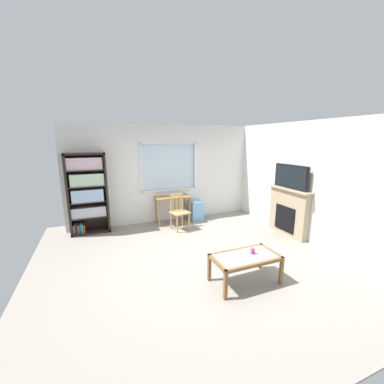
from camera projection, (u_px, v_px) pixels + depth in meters
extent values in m
cube|color=gray|center=(199.00, 256.00, 4.74)|extent=(6.10, 5.78, 0.02)
cube|color=silver|center=(165.00, 205.00, 6.81)|extent=(5.10, 0.12, 0.85)
cube|color=silver|center=(163.00, 133.00, 6.38)|extent=(5.10, 0.12, 0.49)
cube|color=silver|center=(102.00, 170.00, 5.98)|extent=(1.90, 0.12, 1.32)
cube|color=silver|center=(219.00, 165.00, 7.21)|extent=(1.64, 0.12, 1.32)
cube|color=silver|center=(168.00, 167.00, 6.63)|extent=(1.55, 0.02, 1.32)
cube|color=white|center=(169.00, 190.00, 6.71)|extent=(1.61, 0.06, 0.03)
cube|color=white|center=(168.00, 143.00, 6.43)|extent=(1.61, 0.06, 0.03)
cube|color=white|center=(141.00, 168.00, 6.28)|extent=(0.03, 0.06, 1.32)
cube|color=white|center=(195.00, 166.00, 6.85)|extent=(0.03, 0.06, 1.32)
cube|color=silver|center=(304.00, 181.00, 5.42)|extent=(0.12, 4.98, 2.65)
cube|color=black|center=(68.00, 195.00, 5.58)|extent=(0.05, 0.38, 1.96)
cube|color=black|center=(107.00, 192.00, 5.89)|extent=(0.05, 0.38, 1.96)
cube|color=black|center=(84.00, 154.00, 5.53)|extent=(0.90, 0.38, 0.05)
cube|color=black|center=(92.00, 231.00, 5.94)|extent=(0.90, 0.38, 0.05)
cube|color=black|center=(88.00, 192.00, 5.90)|extent=(0.90, 0.02, 1.96)
cube|color=black|center=(90.00, 217.00, 5.86)|extent=(0.85, 0.36, 0.02)
cube|color=black|center=(89.00, 201.00, 5.77)|extent=(0.85, 0.36, 0.02)
cube|color=black|center=(87.00, 186.00, 5.69)|extent=(0.85, 0.36, 0.02)
cube|color=black|center=(86.00, 170.00, 5.61)|extent=(0.85, 0.36, 0.02)
cube|color=#B2B2BC|center=(89.00, 211.00, 5.82)|extent=(0.77, 0.28, 0.24)
cube|color=#9EBCDB|center=(88.00, 195.00, 5.73)|extent=(0.70, 0.31, 0.30)
cube|color=#B7D6B2|center=(87.00, 180.00, 5.66)|extent=(0.74, 0.29, 0.29)
cube|color=beige|center=(85.00, 164.00, 5.57)|extent=(0.77, 0.27, 0.28)
cube|color=white|center=(74.00, 229.00, 5.75)|extent=(0.02, 0.21, 0.20)
cube|color=purple|center=(75.00, 228.00, 5.76)|extent=(0.02, 0.22, 0.25)
cube|color=black|center=(77.00, 227.00, 5.77)|extent=(0.02, 0.30, 0.27)
cube|color=orange|center=(78.00, 228.00, 5.79)|extent=(0.02, 0.25, 0.21)
cube|color=#286BB2|center=(80.00, 228.00, 5.80)|extent=(0.02, 0.23, 0.20)
cube|color=#286BB2|center=(81.00, 227.00, 5.81)|extent=(0.03, 0.21, 0.24)
cube|color=green|center=(83.00, 227.00, 5.82)|extent=(0.03, 0.30, 0.21)
cube|color=red|center=(84.00, 228.00, 5.84)|extent=(0.03, 0.25, 0.19)
cube|color=olive|center=(173.00, 197.00, 6.47)|extent=(0.95, 0.46, 0.03)
cylinder|color=olive|center=(159.00, 214.00, 6.23)|extent=(0.04, 0.04, 0.72)
cylinder|color=olive|center=(190.00, 210.00, 6.54)|extent=(0.04, 0.04, 0.72)
cylinder|color=olive|center=(156.00, 210.00, 6.56)|extent=(0.04, 0.04, 0.72)
cylinder|color=olive|center=(185.00, 207.00, 6.87)|extent=(0.04, 0.04, 0.72)
cube|color=tan|center=(180.00, 212.00, 6.04)|extent=(0.49, 0.47, 0.04)
cylinder|color=tan|center=(177.00, 224.00, 5.87)|extent=(0.04, 0.04, 0.43)
cylinder|color=tan|center=(189.00, 222.00, 6.05)|extent=(0.04, 0.04, 0.43)
cylinder|color=tan|center=(171.00, 221.00, 6.13)|extent=(0.04, 0.04, 0.43)
cylinder|color=tan|center=(182.00, 218.00, 6.31)|extent=(0.04, 0.04, 0.43)
cylinder|color=tan|center=(171.00, 203.00, 6.03)|extent=(0.04, 0.04, 0.45)
cylinder|color=tan|center=(182.00, 202.00, 6.21)|extent=(0.04, 0.04, 0.45)
cube|color=tan|center=(177.00, 195.00, 6.08)|extent=(0.36, 0.10, 0.06)
cylinder|color=tan|center=(173.00, 204.00, 6.07)|extent=(0.02, 0.02, 0.35)
cylinder|color=tan|center=(177.00, 204.00, 6.13)|extent=(0.02, 0.02, 0.35)
cylinder|color=tan|center=(180.00, 203.00, 6.18)|extent=(0.02, 0.02, 0.35)
cube|color=#72ADDB|center=(196.00, 210.00, 6.88)|extent=(0.35, 0.40, 0.54)
cube|color=tan|center=(288.00, 212.00, 5.74)|extent=(0.18, 1.11, 1.09)
cube|color=black|center=(285.00, 218.00, 5.74)|extent=(0.03, 0.61, 0.60)
cube|color=tan|center=(290.00, 189.00, 5.61)|extent=(0.26, 1.21, 0.04)
cube|color=black|center=(291.00, 177.00, 5.55)|extent=(0.05, 0.99, 0.55)
cube|color=black|center=(290.00, 177.00, 5.54)|extent=(0.01, 0.94, 0.50)
cube|color=#8C9E99|center=(245.00, 256.00, 3.77)|extent=(0.96, 0.47, 0.02)
cube|color=brown|center=(256.00, 265.00, 3.54)|extent=(1.06, 0.05, 0.05)
cube|color=brown|center=(236.00, 250.00, 4.01)|extent=(1.06, 0.05, 0.05)
cube|color=brown|center=(217.00, 263.00, 3.59)|extent=(0.05, 0.57, 0.05)
cube|color=brown|center=(271.00, 252.00, 3.96)|extent=(0.05, 0.57, 0.05)
cube|color=brown|center=(225.00, 287.00, 3.40)|extent=(0.05, 0.05, 0.41)
cube|color=brown|center=(281.00, 272.00, 3.78)|extent=(0.05, 0.05, 0.41)
cube|color=brown|center=(209.00, 269.00, 3.87)|extent=(0.05, 0.05, 0.41)
cube|color=brown|center=(260.00, 257.00, 4.24)|extent=(0.05, 0.05, 0.41)
cylinder|color=#DB3D84|center=(252.00, 251.00, 3.84)|extent=(0.07, 0.07, 0.09)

